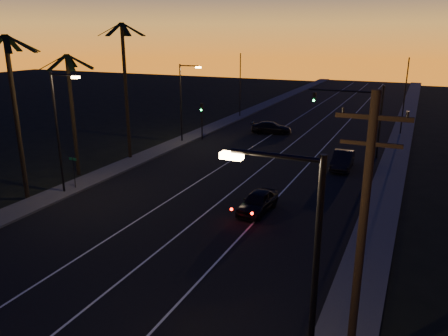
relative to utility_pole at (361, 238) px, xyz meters
The scene contains 21 objects.
road 23.72m from the utility_pole, 120.11° to the left, with size 20.00×170.00×0.01m, color black.
sidewalk_left 30.78m from the utility_pole, 138.74° to the left, with size 2.40×170.00×0.16m, color #383836.
sidewalk_right 20.68m from the utility_pole, 91.15° to the left, with size 2.40×170.00×0.16m, color #383836.
lane_stripe_left 25.32m from the utility_pole, 126.13° to the left, with size 0.12×160.00×0.01m, color silver.
lane_stripe_mid 23.48m from the utility_pole, 119.03° to the left, with size 0.12×160.00×0.01m, color silver.
lane_stripe_right 22.04m from the utility_pole, 110.81° to the left, with size 0.12×160.00×0.01m, color silver.
palm_near 25.55m from the utility_pole, 161.71° to the left, with size 4.25×4.16×11.53m.
palm_mid 28.49m from the utility_pole, 150.55° to the left, with size 4.25×4.16×10.03m.
palm_far 31.17m from the utility_pole, 139.96° to the left, with size 4.25×4.16×12.53m.
streetlight_left_near 24.44m from the utility_pole, 155.85° to the left, with size 2.55×0.26×9.00m.
streetlight_left_far 35.79m from the utility_pole, 128.52° to the left, with size 2.55×0.26×8.50m.
streetlight_right_near 4.10m from the utility_pole, 102.67° to the right, with size 2.55×0.26×9.00m.
street_sign 25.22m from the utility_pole, 153.85° to the left, with size 0.70×0.06×2.60m.
utility_pole is the anchor object (origin of this frame).
signal_mast 30.33m from the utility_pole, 98.47° to the left, with size 7.10×0.41×7.00m.
signal_post 36.74m from the utility_pole, 125.13° to the left, with size 0.28×0.37×4.20m.
far_pole_left 50.36m from the utility_pole, 116.67° to the left, with size 0.14×0.14×9.00m, color black.
far_pole_right 42.01m from the utility_pole, 90.82° to the left, with size 0.14×0.14×9.00m, color black.
lead_car 15.62m from the utility_pole, 122.43° to the left, with size 1.96×4.77×1.43m.
right_car 25.96m from the utility_pole, 100.23° to the left, with size 1.84×4.77×1.55m.
cross_car 39.52m from the utility_pole, 112.37° to the left, with size 5.22×3.27×1.41m.
Camera 1 is at (12.80, -3.30, 11.52)m, focal length 35.00 mm.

